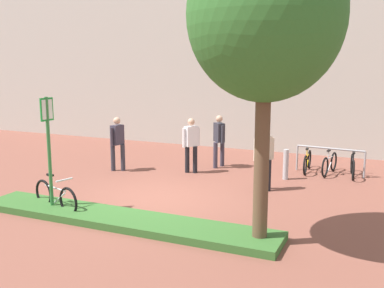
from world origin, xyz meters
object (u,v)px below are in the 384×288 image
parking_sign_post (48,138)px  bike_at_sign (56,196)px  person_shirt_blue (264,155)px  tree_sidewalk (266,16)px  bollard_steel (286,164)px  bike_rack_cluster (330,163)px  person_shirt_white (191,142)px  person_suited_dark (117,140)px  person_suited_navy (219,138)px

parking_sign_post → bike_at_sign: (0.04, 0.09, -1.38)m
person_shirt_blue → tree_sidewalk: bearing=-76.0°
bollard_steel → bike_rack_cluster: bearing=47.6°
tree_sidewalk → bike_at_sign: (-4.88, 0.00, -3.87)m
parking_sign_post → bike_rack_cluster: (5.42, 6.31, -1.38)m
bollard_steel → person_shirt_white: size_ratio=0.52×
bike_rack_cluster → person_shirt_white: (-3.99, -1.58, 0.63)m
tree_sidewalk → bike_rack_cluster: tree_sidewalk is taller
parking_sign_post → person_shirt_blue: 5.53m
parking_sign_post → person_suited_dark: size_ratio=1.55×
bollard_steel → person_shirt_white: person_shirt_white is taller
person_shirt_white → bike_at_sign: bearing=-106.7°
person_suited_dark → person_suited_navy: size_ratio=1.00×
person_suited_dark → person_suited_navy: bearing=32.4°
tree_sidewalk → person_suited_navy: 7.20m
bollard_steel → person_suited_dark: 5.27m
tree_sidewalk → bike_rack_cluster: size_ratio=2.75×
person_shirt_white → person_shirt_blue: same height
bike_at_sign → person_suited_dark: 4.10m
parking_sign_post → person_suited_dark: bearing=101.4°
bike_rack_cluster → person_suited_dark: 6.66m
bike_at_sign → person_suited_dark: bearing=102.1°
tree_sidewalk → person_suited_dark: (-5.73, 3.96, -3.23)m
bike_rack_cluster → person_shirt_white: person_shirt_white is taller
person_shirt_white → person_suited_navy: (0.53, 1.07, 0.00)m
bollard_steel → person_shirt_blue: person_shirt_blue is taller
bike_rack_cluster → person_suited_navy: 3.56m
person_shirt_white → parking_sign_post: bearing=-106.9°
bike_at_sign → person_shirt_blue: 5.42m
bollard_steel → person_shirt_white: (-2.89, -0.37, 0.53)m
bike_at_sign → tree_sidewalk: bearing=-0.0°
bike_rack_cluster → person_suited_dark: size_ratio=1.22×
person_suited_dark → person_shirt_white: bearing=17.1°
person_shirt_blue → bollard_steel: bearing=77.2°
bike_rack_cluster → bollard_steel: bollard_steel is taller
tree_sidewalk → parking_sign_post: bearing=-179.0°
tree_sidewalk → bollard_steel: tree_sidewalk is taller
tree_sidewalk → parking_sign_post: tree_sidewalk is taller
bike_at_sign → person_shirt_white: bearing=73.3°
parking_sign_post → person_suited_dark: (-0.81, 4.05, -0.75)m
tree_sidewalk → person_shirt_blue: size_ratio=3.36×
parking_sign_post → bike_rack_cluster: bearing=49.3°
parking_sign_post → person_shirt_blue: (4.01, 3.73, -0.75)m
tree_sidewalk → person_shirt_blue: bearing=104.0°
person_shirt_white → tree_sidewalk: bearing=-53.2°
bike_at_sign → person_shirt_blue: bearing=42.5°
bollard_steel → bike_at_sign: bearing=-130.5°
parking_sign_post → bollard_steel: size_ratio=2.96×
person_suited_dark → person_shirt_blue: size_ratio=1.00×
bollard_steel → tree_sidewalk: bearing=-83.3°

